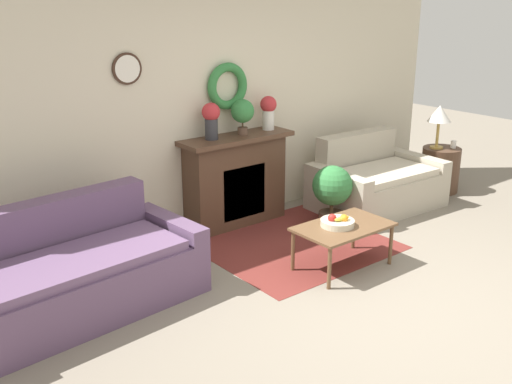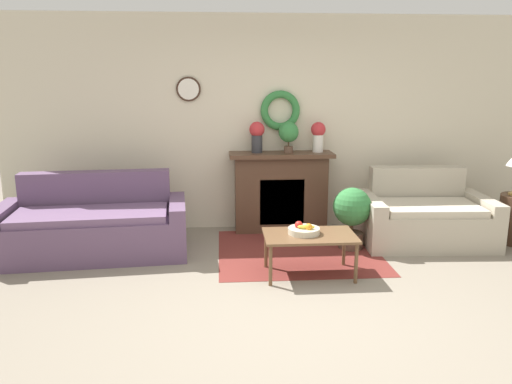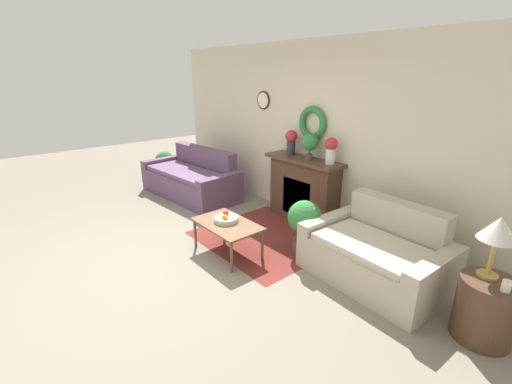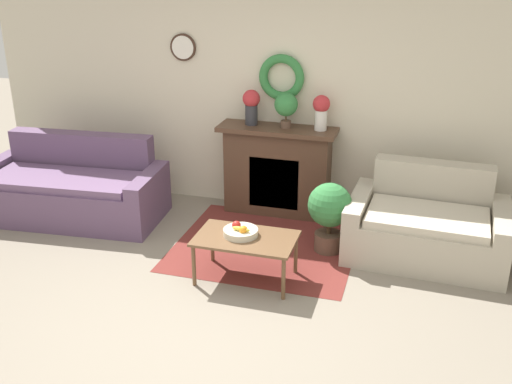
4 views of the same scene
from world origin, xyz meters
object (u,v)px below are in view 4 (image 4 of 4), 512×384
(potted_plant_on_mantel, at_px, (286,106))
(fruit_bowl, at_px, (241,231))
(potted_plant_floor_by_loveseat, at_px, (330,210))
(fireplace, at_px, (277,170))
(vase_on_mantel_right, at_px, (321,110))
(couch_left, at_px, (72,190))
(coffee_table, at_px, (246,241))
(loveseat_right, at_px, (427,227))
(vase_on_mantel_left, at_px, (251,105))

(potted_plant_on_mantel, bearing_deg, fruit_bowl, -91.53)
(potted_plant_on_mantel, relative_size, potted_plant_floor_by_loveseat, 0.54)
(fireplace, relative_size, vase_on_mantel_right, 3.45)
(potted_plant_floor_by_loveseat, bearing_deg, fruit_bowl, -132.39)
(couch_left, height_order, coffee_table, couch_left)
(vase_on_mantel_right, relative_size, potted_plant_on_mantel, 0.98)
(fruit_bowl, bearing_deg, couch_left, 160.79)
(loveseat_right, bearing_deg, vase_on_mantel_left, 166.09)
(fireplace, xyz_separation_m, loveseat_right, (1.66, -0.58, -0.21))
(couch_left, bearing_deg, coffee_table, -23.98)
(vase_on_mantel_right, height_order, potted_plant_floor_by_loveseat, vase_on_mantel_right)
(fruit_bowl, height_order, potted_plant_on_mantel, potted_plant_on_mantel)
(coffee_table, height_order, potted_plant_floor_by_loveseat, potted_plant_floor_by_loveseat)
(loveseat_right, distance_m, potted_plant_on_mantel, 1.92)
(loveseat_right, xyz_separation_m, vase_on_mantel_left, (-1.96, 0.59, 0.94))
(loveseat_right, distance_m, vase_on_mantel_left, 2.25)
(fireplace, distance_m, loveseat_right, 1.77)
(loveseat_right, bearing_deg, fireplace, 163.41)
(vase_on_mantel_left, bearing_deg, fireplace, -1.06)
(vase_on_mantel_right, xyz_separation_m, potted_plant_on_mantel, (-0.38, -0.02, 0.03))
(fireplace, height_order, potted_plant_floor_by_loveseat, fireplace)
(couch_left, relative_size, coffee_table, 2.32)
(fireplace, xyz_separation_m, fruit_bowl, (0.05, -1.51, -0.05))
(fruit_bowl, bearing_deg, potted_plant_on_mantel, 88.47)
(couch_left, bearing_deg, fruit_bowl, -23.88)
(couch_left, bearing_deg, potted_plant_on_mantel, 12.99)
(vase_on_mantel_left, xyz_separation_m, vase_on_mantel_right, (0.77, 0.00, -0.00))
(couch_left, relative_size, potted_plant_on_mantel, 5.45)
(fruit_bowl, height_order, vase_on_mantel_left, vase_on_mantel_left)
(fireplace, bearing_deg, potted_plant_on_mantel, -9.05)
(loveseat_right, relative_size, potted_plant_on_mantel, 4.01)
(coffee_table, relative_size, vase_on_mantel_right, 2.39)
(vase_on_mantel_right, bearing_deg, fireplace, -179.31)
(loveseat_right, xyz_separation_m, potted_plant_floor_by_loveseat, (-0.93, -0.19, 0.14))
(loveseat_right, height_order, vase_on_mantel_left, vase_on_mantel_left)
(loveseat_right, relative_size, vase_on_mantel_right, 4.08)
(fruit_bowl, bearing_deg, potted_plant_floor_by_loveseat, 47.61)
(coffee_table, bearing_deg, fireplace, 93.87)
(potted_plant_on_mantel, bearing_deg, vase_on_mantel_right, 3.04)
(fireplace, distance_m, couch_left, 2.31)
(coffee_table, relative_size, vase_on_mantel_left, 2.33)
(couch_left, height_order, fruit_bowl, couch_left)
(potted_plant_on_mantel, bearing_deg, fireplace, 170.95)
(vase_on_mantel_left, bearing_deg, fruit_bowl, -76.90)
(loveseat_right, relative_size, fruit_bowl, 4.90)
(couch_left, relative_size, potted_plant_floor_by_loveseat, 2.93)
(fruit_bowl, bearing_deg, fireplace, 91.90)
(fireplace, bearing_deg, loveseat_right, -19.39)
(potted_plant_on_mantel, distance_m, potted_plant_floor_by_loveseat, 1.29)
(vase_on_mantel_right, distance_m, potted_plant_floor_by_loveseat, 1.14)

